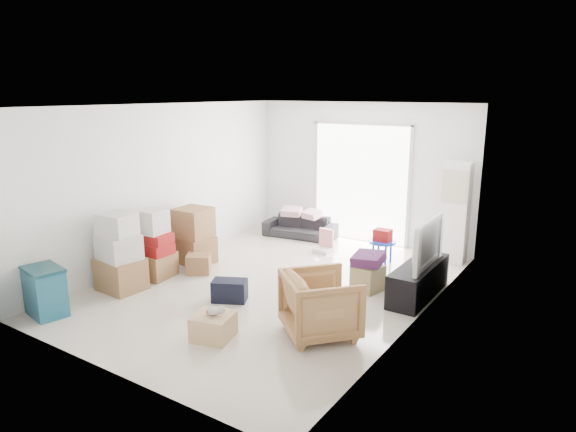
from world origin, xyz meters
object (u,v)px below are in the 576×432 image
Objects in this scene: sofa at (300,223)px; wood_crate at (213,326)px; storage_bins at (45,291)px; television at (420,259)px; ac_tower at (455,213)px; tv_console at (418,280)px; kids_table at (383,239)px; ottoman at (368,278)px; armchair at (321,302)px.

wood_crate is at bearing -79.38° from sofa.
storage_bins is 1.47× the size of wood_crate.
storage_bins is (-0.82, -5.03, 0.04)m from sofa.
storage_bins reaches higher than television.
ac_tower is at bearing 70.73° from wood_crate.
wood_crate is at bearing -121.69° from tv_console.
wood_crate is (-1.61, -2.61, -0.41)m from television.
sofa is at bearing 151.05° from tv_console.
tv_console is (0.05, -1.85, -0.63)m from ac_tower.
wood_crate is at bearing -98.77° from kids_table.
ac_tower reaches higher than wood_crate.
storage_bins is (-3.90, -3.32, 0.09)m from tv_console.
ottoman is at bearing -107.90° from ac_tower.
armchair is 2.22× the size of ottoman.
sofa reaches higher than wood_crate.
kids_table is at bearing -24.55° from sofa.
television is 0.80× the size of sofa.
tv_console is at bearing 40.45° from storage_bins.
ac_tower reaches higher than kids_table.
tv_console is 0.73m from ottoman.
ottoman is (3.19, 3.14, -0.14)m from storage_bins.
armchair reaches higher than wood_crate.
storage_bins is at bearing -139.55° from tv_console.
ac_tower is 1.32m from kids_table.
ottoman is at bearing 44.53° from storage_bins.
kids_table is (-0.99, -0.75, -0.45)m from ac_tower.
ottoman is at bearing -46.76° from sofa.
television is 3.53m from sofa.
sofa is 4.33m from armchair.
kids_table is (-0.33, 1.29, 0.23)m from ottoman.
kids_table is at bearing 42.05° from television.
tv_console is 3.73× the size of ottoman.
sofa is 4.56m from wood_crate.
television is 1.78× the size of storage_bins.
armchair is at bearing -98.20° from ac_tower.
ottoman reaches higher than wood_crate.
armchair is at bearing -107.63° from tv_console.
tv_console is 0.32m from television.
ac_tower is 1.88m from television.
kids_table is (2.04, -0.60, 0.13)m from sofa.
ac_tower is at bearing 53.37° from storage_bins.
kids_table is 1.33× the size of wood_crate.
television is at bearing -37.17° from sofa.
ac_tower is 2.25m from ottoman.
sofa is 2.23× the size of storage_bins.
armchair is (-0.53, -3.68, -0.44)m from ac_tower.
television reaches higher than wood_crate.
ac_tower is at bearing 0.42° from television.
armchair is (2.50, -3.53, 0.14)m from sofa.
ottoman is 0.86× the size of wood_crate.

